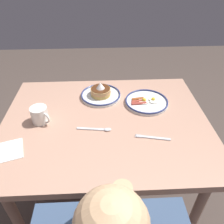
{
  "coord_description": "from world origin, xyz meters",
  "views": [
    {
      "loc": [
        0.01,
        0.99,
        1.54
      ],
      "look_at": [
        -0.04,
        -0.04,
        0.76
      ],
      "focal_mm": 35.45,
      "sensor_mm": 36.0,
      "label": 1
    }
  ],
  "objects_px": {
    "plate_near_main": "(101,94)",
    "tea_spoon": "(99,129)",
    "coffee_mug": "(40,115)",
    "plate_center_pancakes": "(146,102)",
    "fork_near": "(152,138)",
    "paper_napkin": "(7,151)"
  },
  "relations": [
    {
      "from": "plate_near_main",
      "to": "tea_spoon",
      "type": "height_order",
      "value": "plate_near_main"
    },
    {
      "from": "plate_near_main",
      "to": "tea_spoon",
      "type": "relative_size",
      "value": 1.39
    },
    {
      "from": "coffee_mug",
      "to": "plate_center_pancakes",
      "type": "bearing_deg",
      "value": -166.56
    },
    {
      "from": "plate_center_pancakes",
      "to": "fork_near",
      "type": "relative_size",
      "value": 1.49
    },
    {
      "from": "coffee_mug",
      "to": "fork_near",
      "type": "relative_size",
      "value": 0.62
    },
    {
      "from": "plate_near_main",
      "to": "paper_napkin",
      "type": "distance_m",
      "value": 0.66
    },
    {
      "from": "paper_napkin",
      "to": "fork_near",
      "type": "xyz_separation_m",
      "value": [
        -0.73,
        -0.06,
        0.0
      ]
    },
    {
      "from": "coffee_mug",
      "to": "tea_spoon",
      "type": "xyz_separation_m",
      "value": [
        -0.33,
        0.09,
        -0.04
      ]
    },
    {
      "from": "plate_near_main",
      "to": "coffee_mug",
      "type": "distance_m",
      "value": 0.42
    },
    {
      "from": "fork_near",
      "to": "tea_spoon",
      "type": "height_order",
      "value": "tea_spoon"
    },
    {
      "from": "plate_near_main",
      "to": "plate_center_pancakes",
      "type": "height_order",
      "value": "plate_near_main"
    },
    {
      "from": "plate_center_pancakes",
      "to": "coffee_mug",
      "type": "distance_m",
      "value": 0.65
    },
    {
      "from": "plate_center_pancakes",
      "to": "tea_spoon",
      "type": "relative_size",
      "value": 1.44
    },
    {
      "from": "fork_near",
      "to": "tea_spoon",
      "type": "distance_m",
      "value": 0.29
    },
    {
      "from": "coffee_mug",
      "to": "tea_spoon",
      "type": "bearing_deg",
      "value": 165.13
    },
    {
      "from": "coffee_mug",
      "to": "tea_spoon",
      "type": "relative_size",
      "value": 0.61
    },
    {
      "from": "plate_center_pancakes",
      "to": "paper_napkin",
      "type": "xyz_separation_m",
      "value": [
        0.75,
        0.37,
        -0.01
      ]
    },
    {
      "from": "plate_near_main",
      "to": "tea_spoon",
      "type": "distance_m",
      "value": 0.33
    },
    {
      "from": "fork_near",
      "to": "paper_napkin",
      "type": "bearing_deg",
      "value": 4.57
    },
    {
      "from": "plate_near_main",
      "to": "paper_napkin",
      "type": "height_order",
      "value": "plate_near_main"
    },
    {
      "from": "plate_near_main",
      "to": "paper_napkin",
      "type": "bearing_deg",
      "value": 45.08
    },
    {
      "from": "plate_near_main",
      "to": "tea_spoon",
      "type": "xyz_separation_m",
      "value": [
        0.01,
        0.33,
        -0.02
      ]
    }
  ]
}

